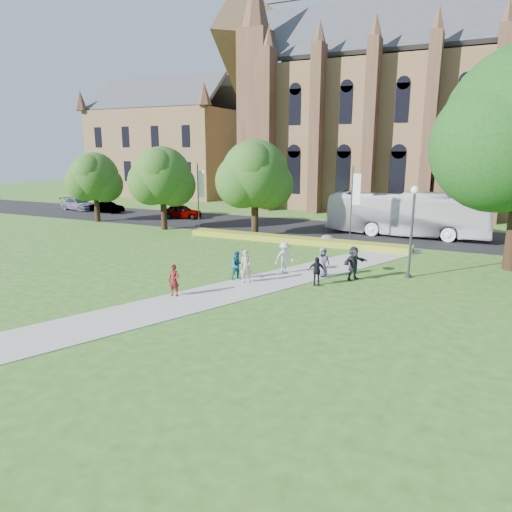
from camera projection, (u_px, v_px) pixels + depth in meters
The scene contains 24 objects.
ground at pixel (242, 292), 23.68m from camera, with size 160.00×160.00×0.00m, color #315A1B.
road at pixel (340, 231), 41.36m from camera, with size 160.00×10.00×0.02m, color black.
footpath at pixel (250, 286), 24.56m from camera, with size 3.20×30.00×0.04m, color #B2B2A8.
flower_hedge at pixel (294, 240), 36.11m from camera, with size 18.00×1.40×0.45m, color yellow.
cathedral at pixel (476, 97), 51.75m from camera, with size 52.60×18.25×28.00m.
building_west at pixel (168, 136), 72.59m from camera, with size 22.00×14.00×18.30m.
streetlamp at pixel (412, 221), 25.61m from camera, with size 0.44×0.44×5.24m.
street_tree_0 at pixel (162, 176), 41.07m from camera, with size 5.20×5.20×7.50m.
street_tree_1 at pixel (255, 174), 37.76m from camera, with size 5.60×5.60×8.05m.
street_tree_2 at pixel (94, 177), 45.71m from camera, with size 4.80×4.80×6.95m.
banner_pole_0 at pixel (353, 200), 35.48m from camera, with size 0.70×0.10×6.00m.
banner_pole_1 at pixel (199, 193), 41.20m from camera, with size 0.70×0.10×6.00m.
tour_coach at pixel (406, 214), 38.50m from camera, with size 3.09×13.20×3.68m, color silver.
car_0 at pixel (182, 211), 48.62m from camera, with size 1.74×4.32×1.47m, color gray.
car_1 at pixel (107, 207), 52.88m from camera, with size 1.36×3.89×1.28m, color gray.
car_2 at pixel (78, 204), 55.36m from camera, with size 2.06×5.06×1.47m, color gray.
pedestrian_0 at pixel (174, 280), 22.73m from camera, with size 0.59×0.39×1.61m, color maroon.
pedestrian_1 at pixel (238, 265), 25.60m from camera, with size 0.79×0.62×1.63m, color navy.
pedestrian_2 at pixel (284, 258), 26.90m from camera, with size 1.21×0.69×1.87m, color #BCBCBC.
pedestrian_3 at pixel (316, 271), 24.60m from camera, with size 0.91×0.38×1.55m, color black.
pedestrian_4 at pixel (323, 262), 26.15m from camera, with size 0.84×0.55×1.72m, color slate.
pedestrian_5 at pixel (354, 263), 25.61m from camera, with size 1.77×0.56×1.91m, color #29272E.
pedestrian_6 at pixel (246, 267), 25.00m from camera, with size 0.66×0.43×1.81m, color #AE9891.
parasol at pixel (327, 242), 25.90m from camera, with size 0.73×0.73×0.64m, color #F1AAC8.
Camera 1 is at (10.16, -20.24, 7.21)m, focal length 32.00 mm.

